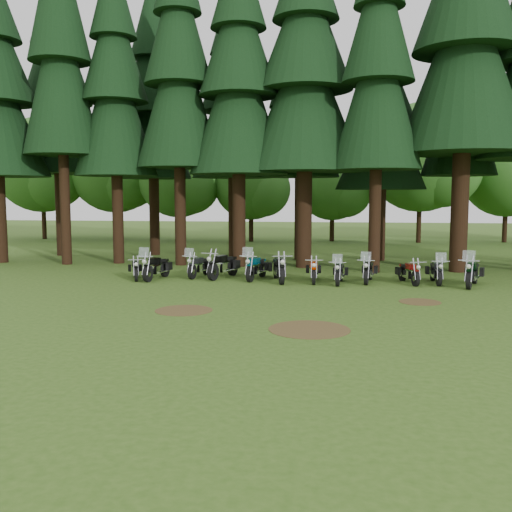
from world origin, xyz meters
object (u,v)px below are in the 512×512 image
at_px(motorcycle_1, 157,268).
at_px(motorcycle_11, 472,274).
at_px(motorcycle_9, 409,273).
at_px(motorcycle_3, 223,266).
at_px(motorcycle_2, 199,267).
at_px(motorcycle_0, 135,270).
at_px(motorcycle_10, 436,272).
at_px(motorcycle_6, 314,271).
at_px(motorcycle_7, 339,273).
at_px(motorcycle_8, 368,271).
at_px(motorcycle_4, 256,268).
at_px(motorcycle_5, 279,269).

height_order(motorcycle_1, motorcycle_11, motorcycle_11).
bearing_deg(motorcycle_9, motorcycle_1, 167.58).
distance_m(motorcycle_1, motorcycle_3, 2.86).
bearing_deg(motorcycle_1, motorcycle_11, 8.42).
bearing_deg(motorcycle_3, motorcycle_2, -169.51).
bearing_deg(motorcycle_11, motorcycle_0, -160.06).
bearing_deg(motorcycle_10, motorcycle_6, -176.79).
bearing_deg(motorcycle_9, motorcycle_3, 162.01).
height_order(motorcycle_0, motorcycle_7, motorcycle_7).
height_order(motorcycle_3, motorcycle_7, motorcycle_7).
bearing_deg(motorcycle_1, motorcycle_0, -166.95).
bearing_deg(motorcycle_6, motorcycle_9, -1.53).
xyz_separation_m(motorcycle_6, motorcycle_11, (6.24, -0.34, 0.07)).
height_order(motorcycle_6, motorcycle_9, motorcycle_6).
distance_m(motorcycle_3, motorcycle_7, 5.09).
bearing_deg(motorcycle_8, motorcycle_0, -168.13).
height_order(motorcycle_7, motorcycle_10, motorcycle_10).
bearing_deg(motorcycle_2, motorcycle_0, -146.06).
distance_m(motorcycle_2, motorcycle_10, 10.02).
distance_m(motorcycle_0, motorcycle_8, 9.85).
height_order(motorcycle_0, motorcycle_3, motorcycle_3).
xyz_separation_m(motorcycle_3, motorcycle_7, (5.00, -0.95, -0.07)).
xyz_separation_m(motorcycle_8, motorcycle_9, (1.61, -0.11, -0.03)).
bearing_deg(motorcycle_3, motorcycle_7, 7.60).
height_order(motorcycle_0, motorcycle_8, motorcycle_8).
bearing_deg(motorcycle_10, motorcycle_2, 177.15).
distance_m(motorcycle_2, motorcycle_3, 1.11).
height_order(motorcycle_3, motorcycle_8, motorcycle_8).
bearing_deg(motorcycle_4, motorcycle_8, 8.83).
bearing_deg(motorcycle_3, motorcycle_8, 14.50).
distance_m(motorcycle_1, motorcycle_4, 4.27).
bearing_deg(motorcycle_3, motorcycle_0, -147.70).
bearing_deg(motorcycle_0, motorcycle_9, -20.02).
distance_m(motorcycle_5, motorcycle_6, 1.45).
bearing_deg(motorcycle_2, motorcycle_4, 2.84).
height_order(motorcycle_3, motorcycle_10, motorcycle_10).
xyz_separation_m(motorcycle_7, motorcycle_8, (1.19, 0.53, 0.02)).
relative_size(motorcycle_2, motorcycle_9, 1.07).
relative_size(motorcycle_2, motorcycle_3, 0.91).
xyz_separation_m(motorcycle_2, motorcycle_9, (8.90, -0.67, -0.03)).
bearing_deg(motorcycle_4, motorcycle_2, -177.55).
distance_m(motorcycle_9, motorcycle_11, 2.42).
height_order(motorcycle_0, motorcycle_5, motorcycle_5).
xyz_separation_m(motorcycle_4, motorcycle_7, (3.51, -0.71, -0.06)).
height_order(motorcycle_8, motorcycle_9, motorcycle_8).
bearing_deg(motorcycle_2, motorcycle_1, -137.35).
bearing_deg(motorcycle_9, motorcycle_7, 174.54).
relative_size(motorcycle_10, motorcycle_11, 0.91).
distance_m(motorcycle_7, motorcycle_8, 1.30).
bearing_deg(motorcycle_11, motorcycle_6, -162.98).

